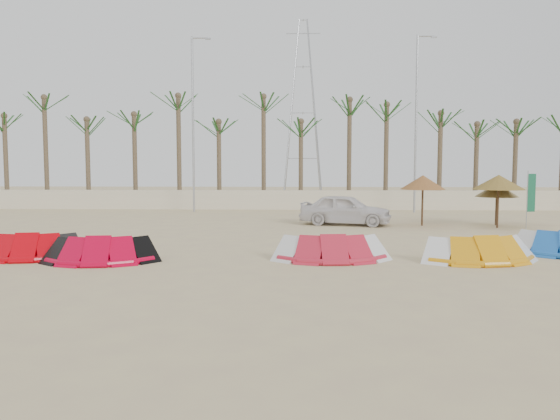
{
  "coord_description": "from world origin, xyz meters",
  "views": [
    {
      "loc": [
        0.72,
        -14.59,
        3.01
      ],
      "look_at": [
        0.0,
        6.0,
        1.3
      ],
      "focal_mm": 35.0,
      "sensor_mm": 36.0,
      "label": 1
    }
  ],
  "objects_px": {
    "kite_red_mid": "(104,248)",
    "kite_orange": "(478,247)",
    "parasol_right": "(497,190)",
    "car": "(345,210)",
    "parasol_left": "(423,182)",
    "kite_red_right": "(331,246)",
    "parasol_mid": "(499,182)",
    "kite_red_left": "(34,245)"
  },
  "relations": [
    {
      "from": "kite_red_mid",
      "to": "kite_red_right",
      "type": "bearing_deg",
      "value": 5.14
    },
    {
      "from": "kite_red_right",
      "to": "car",
      "type": "distance_m",
      "value": 10.07
    },
    {
      "from": "kite_red_mid",
      "to": "car",
      "type": "distance_m",
      "value": 13.57
    },
    {
      "from": "parasol_mid",
      "to": "parasol_right",
      "type": "height_order",
      "value": "parasol_mid"
    },
    {
      "from": "kite_red_left",
      "to": "car",
      "type": "height_order",
      "value": "car"
    },
    {
      "from": "kite_red_mid",
      "to": "car",
      "type": "relative_size",
      "value": 0.78
    },
    {
      "from": "kite_red_right",
      "to": "parasol_mid",
      "type": "height_order",
      "value": "parasol_mid"
    },
    {
      "from": "parasol_mid",
      "to": "kite_orange",
      "type": "bearing_deg",
      "value": -113.07
    },
    {
      "from": "kite_red_left",
      "to": "kite_orange",
      "type": "height_order",
      "value": "same"
    },
    {
      "from": "parasol_right",
      "to": "kite_red_mid",
      "type": "bearing_deg",
      "value": -145.94
    },
    {
      "from": "kite_red_right",
      "to": "parasol_left",
      "type": "bearing_deg",
      "value": 62.55
    },
    {
      "from": "parasol_left",
      "to": "car",
      "type": "relative_size",
      "value": 0.55
    },
    {
      "from": "kite_red_right",
      "to": "kite_orange",
      "type": "bearing_deg",
      "value": -1.33
    },
    {
      "from": "kite_red_mid",
      "to": "kite_orange",
      "type": "xyz_separation_m",
      "value": [
        11.75,
        0.53,
        0.0
      ]
    },
    {
      "from": "kite_red_right",
      "to": "parasol_left",
      "type": "xyz_separation_m",
      "value": [
        5.07,
        9.76,
        1.72
      ]
    },
    {
      "from": "kite_red_left",
      "to": "parasol_right",
      "type": "height_order",
      "value": "parasol_right"
    },
    {
      "from": "kite_red_left",
      "to": "parasol_right",
      "type": "distance_m",
      "value": 21.15
    },
    {
      "from": "kite_orange",
      "to": "parasol_mid",
      "type": "relative_size",
      "value": 1.5
    },
    {
      "from": "parasol_left",
      "to": "car",
      "type": "bearing_deg",
      "value": 176.67
    },
    {
      "from": "kite_orange",
      "to": "kite_red_left",
      "type": "bearing_deg",
      "value": 179.76
    },
    {
      "from": "parasol_right",
      "to": "kite_red_right",
      "type": "bearing_deg",
      "value": -131.0
    },
    {
      "from": "parasol_mid",
      "to": "parasol_right",
      "type": "bearing_deg",
      "value": 73.26
    },
    {
      "from": "car",
      "to": "parasol_left",
      "type": "bearing_deg",
      "value": -78.76
    },
    {
      "from": "kite_red_left",
      "to": "kite_red_right",
      "type": "relative_size",
      "value": 0.95
    },
    {
      "from": "kite_red_mid",
      "to": "parasol_left",
      "type": "distance_m",
      "value": 16.13
    },
    {
      "from": "kite_orange",
      "to": "parasol_left",
      "type": "distance_m",
      "value": 10.03
    },
    {
      "from": "kite_orange",
      "to": "parasol_left",
      "type": "height_order",
      "value": "parasol_left"
    },
    {
      "from": "kite_red_left",
      "to": "parasol_left",
      "type": "height_order",
      "value": "parasol_left"
    },
    {
      "from": "kite_red_left",
      "to": "parasol_mid",
      "type": "bearing_deg",
      "value": 26.31
    },
    {
      "from": "kite_red_left",
      "to": "parasol_right",
      "type": "relative_size",
      "value": 1.64
    },
    {
      "from": "kite_red_left",
      "to": "kite_red_right",
      "type": "distance_m",
      "value": 9.65
    },
    {
      "from": "parasol_mid",
      "to": "kite_red_right",
      "type": "bearing_deg",
      "value": -133.51
    },
    {
      "from": "kite_orange",
      "to": "parasol_right",
      "type": "xyz_separation_m",
      "value": [
        4.21,
        10.26,
        1.34
      ]
    },
    {
      "from": "kite_red_mid",
      "to": "parasol_right",
      "type": "xyz_separation_m",
      "value": [
        15.96,
        10.79,
        1.34
      ]
    },
    {
      "from": "kite_orange",
      "to": "parasol_right",
      "type": "relative_size",
      "value": 1.8
    },
    {
      "from": "kite_red_left",
      "to": "parasol_right",
      "type": "xyz_separation_m",
      "value": [
        18.48,
        10.2,
        1.34
      ]
    },
    {
      "from": "kite_orange",
      "to": "parasol_left",
      "type": "relative_size",
      "value": 1.52
    },
    {
      "from": "parasol_left",
      "to": "car",
      "type": "distance_m",
      "value": 4.02
    },
    {
      "from": "kite_red_left",
      "to": "kite_red_mid",
      "type": "relative_size",
      "value": 0.98
    },
    {
      "from": "parasol_mid",
      "to": "parasol_right",
      "type": "relative_size",
      "value": 1.2
    },
    {
      "from": "kite_red_mid",
      "to": "car",
      "type": "bearing_deg",
      "value": 51.54
    },
    {
      "from": "parasol_left",
      "to": "kite_red_mid",
      "type": "bearing_deg",
      "value": -139.56
    }
  ]
}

